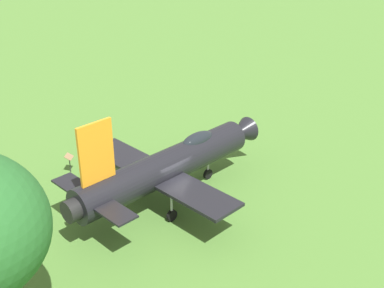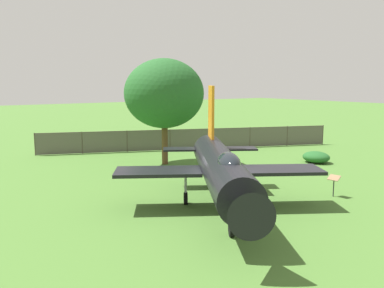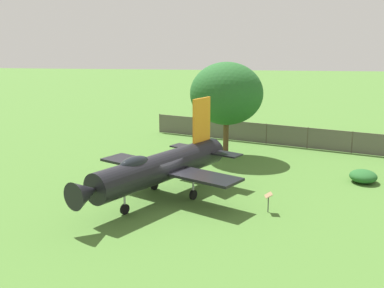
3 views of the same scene
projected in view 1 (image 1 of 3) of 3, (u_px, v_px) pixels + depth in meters
ground_plane at (166, 200)px, 26.53m from camera, size 200.00×200.00×0.00m
display_jet at (171, 164)px, 25.85m from camera, size 11.96×9.51×5.80m
info_plaque at (69, 159)px, 28.91m from camera, size 0.65×0.48×1.14m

